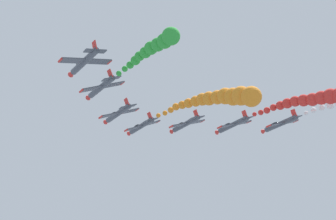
{
  "coord_description": "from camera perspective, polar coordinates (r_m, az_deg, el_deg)",
  "views": [
    {
      "loc": [
        -52.89,
        -77.71,
        72.94
      ],
      "look_at": [
        0.0,
        0.0,
        115.31
      ],
      "focal_mm": 53.35,
      "sensor_mm": 36.0,
      "label": 1
    }
  ],
  "objects": [
    {
      "name": "smoke_trail_left_outer",
      "position": [
        79.28,
        -1.36,
        7.33
      ],
      "size": [
        2.83,
        18.55,
        3.43
      ],
      "color": "green"
    },
    {
      "name": "airplane_left_inner",
      "position": [
        104.14,
        -5.76,
        -0.4
      ],
      "size": [
        8.86,
        10.35,
        4.26
      ],
      "rotation": [
        0.0,
        -0.42,
        0.0
      ],
      "color": "#474C56"
    },
    {
      "name": "airplane_left_outer",
      "position": [
        94.7,
        -7.68,
        2.59
      ],
      "size": [
        8.78,
        10.35,
        4.45
      ],
      "rotation": [
        0.0,
        -0.45,
        0.0
      ],
      "color": "#474C56"
    },
    {
      "name": "smoke_trail_lead",
      "position": [
        89.57,
        6.47,
        1.38
      ],
      "size": [
        3.71,
        30.06,
        8.79
      ],
      "color": "orange"
    },
    {
      "name": "airplane_lead",
      "position": [
        112.38,
        -3.1,
        -1.84
      ],
      "size": [
        8.75,
        10.35,
        4.5
      ],
      "rotation": [
        0.0,
        -0.45,
        0.0
      ],
      "color": "#474C56"
    },
    {
      "name": "airplane_trailing",
      "position": [
        85.93,
        -9.57,
        5.46
      ],
      "size": [
        9.31,
        10.35,
        3.27
      ],
      "rotation": [
        0.0,
        -0.27,
        0.0
      ],
      "color": "#474C56"
    },
    {
      "name": "airplane_high_slot",
      "position": [
        111.23,
        12.71,
        -1.54
      ],
      "size": [
        9.09,
        10.35,
        3.64
      ],
      "rotation": [
        0.0,
        -0.35,
        0.0
      ],
      "color": "#474C56"
    },
    {
      "name": "smoke_trail_right_outer",
      "position": [
        98.07,
        17.32,
        1.31
      ],
      "size": [
        7.08,
        22.1,
        4.32
      ],
      "color": "red"
    },
    {
      "name": "airplane_right_outer",
      "position": [
        110.08,
        7.4,
        -1.67
      ],
      "size": [
        9.06,
        10.35,
        3.75
      ],
      "rotation": [
        0.0,
        -0.36,
        0.0
      ],
      "color": "#474C56"
    },
    {
      "name": "airplane_right_inner",
      "position": [
        110.47,
        2.01,
        -1.6
      ],
      "size": [
        9.04,
        10.35,
        3.81
      ],
      "rotation": [
        0.0,
        -0.37,
        0.0
      ],
      "color": "#474C56"
    }
  ]
}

